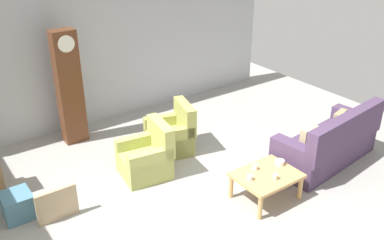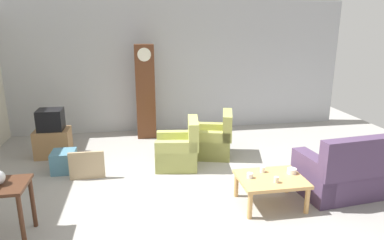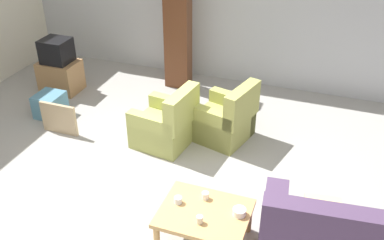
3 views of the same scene
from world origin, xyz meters
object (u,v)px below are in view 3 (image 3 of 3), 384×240
object	(u,v)px
grandfather_clock	(178,29)
framed_picture_leaning	(59,119)
armchair_olive_near	(166,125)
bowl_white_stacked	(239,212)
cup_blue_rimmed	(178,200)
cup_cream_tall	(200,220)
cup_white_porcelain	(205,196)
tv_stand_cabinet	(61,76)
storage_box_blue	(50,105)
coffee_table_wood	(204,216)
tv_crt	(56,51)
armchair_olive_far	(225,120)

from	to	relation	value
grandfather_clock	framed_picture_leaning	bearing A→B (deg)	-117.44
armchair_olive_near	bowl_white_stacked	world-z (taller)	armchair_olive_near
cup_blue_rimmed	cup_cream_tall	xyz separation A→B (m)	(0.32, -0.21, 0.01)
cup_white_porcelain	tv_stand_cabinet	bearing A→B (deg)	145.82
storage_box_blue	cup_white_porcelain	size ratio (longest dim) A/B	5.22
tv_stand_cabinet	framed_picture_leaning	distance (m)	1.49
coffee_table_wood	storage_box_blue	bearing A→B (deg)	151.48
grandfather_clock	storage_box_blue	xyz separation A→B (m)	(-1.58, -1.76, -0.91)
cup_cream_tall	tv_stand_cabinet	bearing A→B (deg)	142.39
tv_crt	bowl_white_stacked	world-z (taller)	tv_crt
cup_white_porcelain	bowl_white_stacked	xyz separation A→B (m)	(0.42, -0.12, -0.00)
cup_blue_rimmed	tv_crt	bearing A→B (deg)	141.98
tv_stand_cabinet	tv_crt	distance (m)	0.49
bowl_white_stacked	coffee_table_wood	bearing A→B (deg)	-167.55
cup_blue_rimmed	bowl_white_stacked	size ratio (longest dim) A/B	0.61
armchair_olive_near	storage_box_blue	size ratio (longest dim) A/B	2.08
tv_crt	tv_stand_cabinet	bearing A→B (deg)	0.00
coffee_table_wood	cup_blue_rimmed	bearing A→B (deg)	173.65
framed_picture_leaning	storage_box_blue	distance (m)	0.61
armchair_olive_near	tv_crt	xyz separation A→B (m)	(-2.47, 0.95, 0.47)
coffee_table_wood	grandfather_clock	world-z (taller)	grandfather_clock
grandfather_clock	bowl_white_stacked	world-z (taller)	grandfather_clock
tv_stand_cabinet	coffee_table_wood	bearing A→B (deg)	-35.88
storage_box_blue	bowl_white_stacked	distance (m)	4.01
framed_picture_leaning	tv_stand_cabinet	bearing A→B (deg)	123.14
tv_stand_cabinet	storage_box_blue	bearing A→B (deg)	-67.13
cup_white_porcelain	cup_blue_rimmed	distance (m)	0.31
tv_crt	bowl_white_stacked	xyz separation A→B (m)	(3.98, -2.54, -0.29)
cup_cream_tall	bowl_white_stacked	size ratio (longest dim) A/B	0.62
tv_crt	cup_blue_rimmed	size ratio (longest dim) A/B	5.54
armchair_olive_far	cup_cream_tall	size ratio (longest dim) A/B	11.06
armchair_olive_far	bowl_white_stacked	world-z (taller)	armchair_olive_far
storage_box_blue	cup_blue_rimmed	bearing A→B (deg)	-30.53
grandfather_clock	bowl_white_stacked	size ratio (longest dim) A/B	15.52
armchair_olive_far	tv_stand_cabinet	xyz separation A→B (m)	(-3.24, 0.52, -0.02)
cup_white_porcelain	armchair_olive_near	bearing A→B (deg)	126.67
armchair_olive_near	tv_stand_cabinet	bearing A→B (deg)	158.91
cup_cream_tall	bowl_white_stacked	xyz separation A→B (m)	(0.36, 0.25, -0.00)
coffee_table_wood	armchair_olive_near	bearing A→B (deg)	124.62
armchair_olive_far	bowl_white_stacked	xyz separation A→B (m)	(0.74, -2.01, 0.17)
tv_stand_cabinet	framed_picture_leaning	bearing A→B (deg)	-56.86
armchair_olive_near	framed_picture_leaning	xyz separation A→B (m)	(-1.66, -0.29, -0.06)
tv_crt	coffee_table_wood	bearing A→B (deg)	-35.88
armchair_olive_far	bowl_white_stacked	bearing A→B (deg)	-69.93
armchair_olive_far	grandfather_clock	bearing A→B (deg)	132.29
armchair_olive_near	armchair_olive_far	world-z (taller)	same
framed_picture_leaning	cup_white_porcelain	size ratio (longest dim) A/B	7.07
coffee_table_wood	grandfather_clock	distance (m)	3.98
coffee_table_wood	tv_stand_cabinet	world-z (taller)	tv_stand_cabinet
armchair_olive_far	coffee_table_wood	distance (m)	2.13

